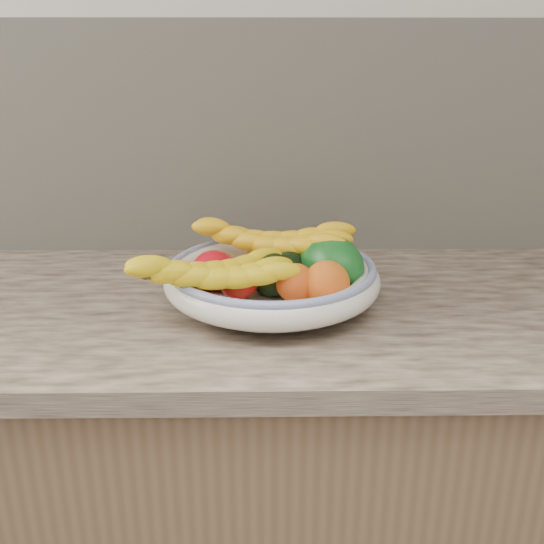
{
  "coord_description": "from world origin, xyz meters",
  "views": [
    {
      "loc": [
        -0.01,
        0.63,
        1.33
      ],
      "look_at": [
        0.0,
        1.66,
        0.96
      ],
      "focal_mm": 40.0,
      "sensor_mm": 36.0,
      "label": 1
    }
  ],
  "objects": [
    {
      "name": "banana_bunch_front",
      "position": [
        -0.1,
        1.57,
        0.98
      ],
      "size": [
        0.32,
        0.21,
        0.08
      ],
      "primitive_type": null,
      "rotation": [
        0.0,
        0.0,
        0.33
      ],
      "color": "yellow",
      "rests_on": "fruit_bowl"
    },
    {
      "name": "avocado_center",
      "position": [
        -0.0,
        1.64,
        0.96
      ],
      "size": [
        0.1,
        0.13,
        0.08
      ],
      "primitive_type": "ellipsoid",
      "rotation": [
        0.0,
        0.0,
        0.24
      ],
      "color": "black",
      "rests_on": "fruit_bowl"
    },
    {
      "name": "tomato_left",
      "position": [
        -0.1,
        1.66,
        0.96
      ],
      "size": [
        0.1,
        0.1,
        0.07
      ],
      "primitive_type": "ellipsoid",
      "rotation": [
        0.0,
        0.0,
        -0.22
      ],
      "color": "red",
      "rests_on": "fruit_bowl"
    },
    {
      "name": "green_mango",
      "position": [
        0.1,
        1.66,
        0.98
      ],
      "size": [
        0.18,
        0.19,
        0.13
      ],
      "primitive_type": "ellipsoid",
      "rotation": [
        0.0,
        0.31,
        0.61
      ],
      "color": "#0F5117",
      "rests_on": "fruit_bowl"
    },
    {
      "name": "fruit_bowl",
      "position": [
        0.0,
        1.66,
        0.95
      ],
      "size": [
        0.39,
        0.39,
        0.08
      ],
      "color": "white",
      "rests_on": "kitchen_counter"
    },
    {
      "name": "clementine_back_left",
      "position": [
        -0.02,
        1.76,
        0.95
      ],
      "size": [
        0.06,
        0.06,
        0.04
      ],
      "primitive_type": "ellipsoid",
      "rotation": [
        0.0,
        0.0,
        -0.37
      ],
      "color": "#FE6E05",
      "rests_on": "fruit_bowl"
    },
    {
      "name": "clementine_extra",
      "position": [
        0.03,
        1.75,
        0.95
      ],
      "size": [
        0.05,
        0.05,
        0.05
      ],
      "primitive_type": "ellipsoid",
      "color": "#F26005",
      "rests_on": "fruit_bowl"
    },
    {
      "name": "banana_bunch_back",
      "position": [
        -0.0,
        1.73,
        0.99
      ],
      "size": [
        0.35,
        0.21,
        0.09
      ],
      "primitive_type": null,
      "rotation": [
        0.0,
        0.0,
        -0.29
      ],
      "color": "yellow",
      "rests_on": "fruit_bowl"
    },
    {
      "name": "peach_front",
      "position": [
        0.04,
        1.59,
        0.97
      ],
      "size": [
        0.09,
        0.09,
        0.07
      ],
      "primitive_type": "ellipsoid",
      "rotation": [
        0.0,
        0.0,
        -0.32
      ],
      "color": "orange",
      "rests_on": "fruit_bowl"
    },
    {
      "name": "peach_right",
      "position": [
        0.09,
        1.58,
        0.97
      ],
      "size": [
        0.09,
        0.09,
        0.08
      ],
      "primitive_type": "ellipsoid",
      "rotation": [
        0.0,
        0.0,
        -0.11
      ],
      "color": "orange",
      "rests_on": "fruit_bowl"
    },
    {
      "name": "tomato_near_left",
      "position": [
        -0.06,
        1.61,
        0.96
      ],
      "size": [
        0.08,
        0.08,
        0.06
      ],
      "primitive_type": "ellipsoid",
      "rotation": [
        0.0,
        0.0,
        -0.1
      ],
      "color": "red",
      "rests_on": "fruit_bowl"
    },
    {
      "name": "clementine_back_right",
      "position": [
        0.03,
        1.78,
        0.95
      ],
      "size": [
        0.07,
        0.07,
        0.05
      ],
      "primitive_type": "ellipsoid",
      "rotation": [
        0.0,
        0.0,
        -0.2
      ],
      "color": "#F75105",
      "rests_on": "fruit_bowl"
    },
    {
      "name": "avocado_right",
      "position": [
        0.04,
        1.69,
        0.96
      ],
      "size": [
        0.1,
        0.11,
        0.06
      ],
      "primitive_type": "ellipsoid",
      "rotation": [
        0.0,
        0.0,
        -0.54
      ],
      "color": "black",
      "rests_on": "fruit_bowl"
    },
    {
      "name": "clementine_back_mid",
      "position": [
        -0.0,
        1.73,
        0.95
      ],
      "size": [
        0.05,
        0.05,
        0.04
      ],
      "primitive_type": "ellipsoid",
      "rotation": [
        0.0,
        0.0,
        0.04
      ],
      "color": "orange",
      "rests_on": "fruit_bowl"
    },
    {
      "name": "kitchen_counter",
      "position": [
        0.0,
        1.69,
        0.46
      ],
      "size": [
        2.44,
        0.66,
        1.4
      ],
      "color": "brown",
      "rests_on": "ground"
    }
  ]
}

